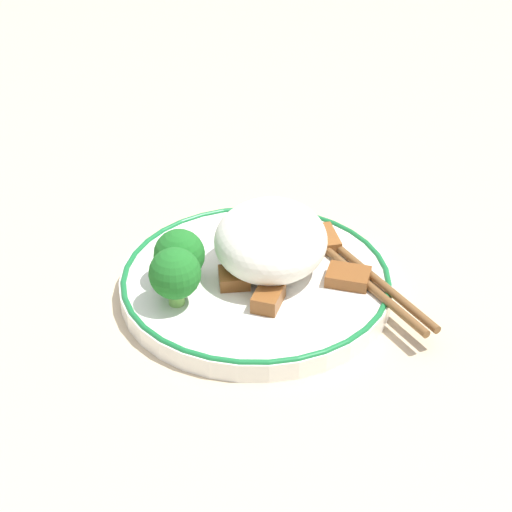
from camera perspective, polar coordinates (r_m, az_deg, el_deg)
name	(u,v)px	position (r m, az deg, el deg)	size (l,w,h in m)	color
ground_plane	(256,292)	(0.72, 0.00, -2.42)	(3.00, 3.00, 0.00)	#C6B28E
plate	(256,282)	(0.71, 0.00, -1.76)	(0.23, 0.23, 0.02)	white
rice_mound	(271,240)	(0.70, 0.99, 1.06)	(0.10, 0.09, 0.06)	white
broccoli_back_left	(179,255)	(0.69, -5.13, 0.07)	(0.04, 0.04, 0.05)	#72AD4C
broccoli_back_center	(175,274)	(0.66, -5.43, -1.21)	(0.04, 0.04, 0.05)	#72AD4C
meat_near_front	(323,238)	(0.75, 4.51, 1.18)	(0.04, 0.03, 0.01)	brown
meat_near_left	(268,297)	(0.67, 0.83, -2.78)	(0.04, 0.03, 0.01)	brown
meat_near_right	(234,278)	(0.70, -1.46, -1.47)	(0.03, 0.03, 0.01)	brown
meat_near_back	(348,274)	(0.70, 6.17, -1.20)	(0.03, 0.04, 0.01)	brown
chopsticks	(350,264)	(0.72, 6.31, -0.52)	(0.18, 0.14, 0.01)	brown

